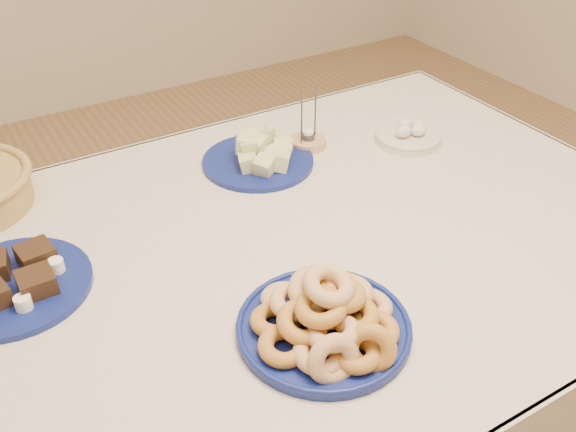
% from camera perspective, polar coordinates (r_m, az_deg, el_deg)
% --- Properties ---
extents(dining_table, '(1.71, 1.11, 0.75)m').
position_cam_1_polar(dining_table, '(1.36, -1.09, -6.10)').
color(dining_table, brown).
rests_on(dining_table, ground).
extents(donut_platter, '(0.38, 0.38, 0.14)m').
position_cam_1_polar(donut_platter, '(1.08, 3.38, -9.14)').
color(donut_platter, navy).
rests_on(donut_platter, dining_table).
extents(melon_plate, '(0.33, 0.33, 0.09)m').
position_cam_1_polar(melon_plate, '(1.55, -2.53, 5.46)').
color(melon_plate, navy).
rests_on(melon_plate, dining_table).
extents(brownie_plate, '(0.30, 0.30, 0.05)m').
position_cam_1_polar(brownie_plate, '(1.28, -23.24, -5.44)').
color(brownie_plate, navy).
rests_on(brownie_plate, dining_table).
extents(candle_holder, '(0.12, 0.12, 0.16)m').
position_cam_1_polar(candle_holder, '(1.64, 1.79, 6.68)').
color(candle_holder, tan).
rests_on(candle_holder, dining_table).
extents(egg_bowl, '(0.18, 0.18, 0.06)m').
position_cam_1_polar(egg_bowl, '(1.68, 10.63, 7.04)').
color(egg_bowl, beige).
rests_on(egg_bowl, dining_table).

